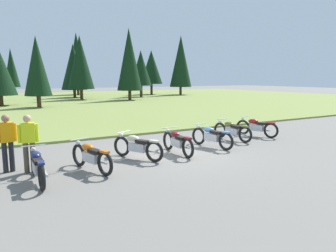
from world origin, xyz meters
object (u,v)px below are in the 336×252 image
Objects in this scene: rider_checking_bike at (7,140)px; motorcycle_navy at (37,166)px; rider_near_row_end at (28,140)px; motorcycle_cream at (137,146)px; motorcycle_sky_blue at (211,136)px; motorcycle_orange at (91,156)px; motorcycle_maroon at (177,142)px; motorcycle_red at (256,127)px; motorcycle_olive at (232,130)px.

motorcycle_navy is at bearing -66.79° from rider_checking_bike.
rider_near_row_end is (0.52, -0.37, 0.00)m from rider_checking_bike.
motorcycle_cream and motorcycle_sky_blue have the same top height.
motorcycle_navy is 1.26× the size of rider_checking_bike.
motorcycle_orange is at bearing -26.99° from rider_checking_bike.
motorcycle_navy is 1.09× the size of motorcycle_cream.
motorcycle_maroon is (4.76, 0.86, 0.00)m from motorcycle_navy.
rider_near_row_end reaches higher than motorcycle_sky_blue.
motorcycle_red is (3.23, 0.85, 0.00)m from motorcycle_sky_blue.
rider_checking_bike is at bearing 174.36° from motorcycle_maroon.
motorcycle_sky_blue and motorcycle_olive have the same top height.
motorcycle_navy and motorcycle_maroon have the same top height.
motorcycle_red is 1.22× the size of rider_near_row_end.
motorcycle_sky_blue is 1.25× the size of rider_checking_bike.
motorcycle_navy is 1.14m from rider_near_row_end.
motorcycle_olive is (8.09, 1.78, 0.00)m from motorcycle_navy.
motorcycle_maroon is 1.04× the size of motorcycle_red.
motorcycle_navy and motorcycle_olive have the same top height.
motorcycle_cream is (1.72, 0.56, 0.00)m from motorcycle_orange.
motorcycle_navy is at bearing -168.64° from motorcycle_red.
rider_near_row_end is at bearing -179.32° from motorcycle_sky_blue.
motorcycle_maroon is 5.05m from motorcycle_red.
motorcycle_orange and motorcycle_maroon have the same top height.
motorcycle_maroon is 1.01× the size of motorcycle_sky_blue.
motorcycle_cream and motorcycle_maroon have the same top height.
motorcycle_cream is at bearing 15.33° from motorcycle_navy.
motorcycle_maroon is (1.55, -0.02, 0.00)m from motorcycle_cream.
motorcycle_red is 9.82m from rider_near_row_end.
motorcycle_cream is 3.25m from motorcycle_sky_blue.
motorcycle_maroon is at bearing 10.20° from motorcycle_navy.
motorcycle_orange is at bearing -168.77° from motorcycle_red.
motorcycle_sky_blue is 1.02× the size of motorcycle_red.
motorcycle_navy is 1.02× the size of motorcycle_orange.
rider_checking_bike is (-0.59, 1.39, 0.51)m from motorcycle_navy.
motorcycle_maroon is 1.72m from motorcycle_sky_blue.
motorcycle_orange and motorcycle_cream have the same top height.
motorcycle_red is (9.69, 1.95, 0.00)m from motorcycle_navy.
motorcycle_olive is (1.63, 0.68, 0.00)m from motorcycle_sky_blue.
motorcycle_olive is at bearing 5.32° from rider_near_row_end.
motorcycle_sky_blue is at bearing 3.80° from motorcycle_cream.
motorcycle_maroon is at bearing -1.93° from rider_near_row_end.
motorcycle_maroon is 1.00× the size of motorcycle_olive.
motorcycle_red is 1.22× the size of rider_checking_bike.
motorcycle_orange is 6.75m from motorcycle_olive.
motorcycle_sky_blue is at bearing 9.63° from motorcycle_navy.
motorcycle_orange is at bearing -170.66° from motorcycle_maroon.
motorcycle_olive is at bearing 22.78° from motorcycle_sky_blue.
rider_checking_bike is (-5.36, 0.53, 0.51)m from motorcycle_maroon.
motorcycle_orange is 2.40m from rider_checking_bike.
rider_checking_bike is 0.64m from rider_near_row_end.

